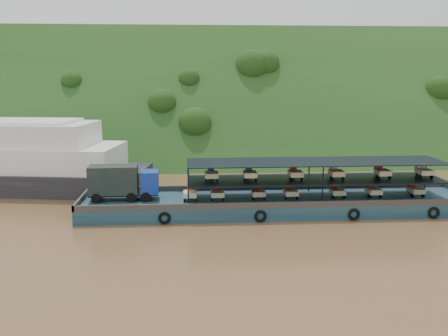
{
  "coord_description": "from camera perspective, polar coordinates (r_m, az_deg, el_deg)",
  "views": [
    {
      "loc": [
        -5.37,
        -44.81,
        12.32
      ],
      "look_at": [
        -2.0,
        3.0,
        3.2
      ],
      "focal_mm": 40.0,
      "sensor_mm": 36.0,
      "label": 1
    }
  ],
  "objects": [
    {
      "name": "hillside",
      "position": [
        81.92,
        -0.23,
        2.12
      ],
      "size": [
        140.0,
        39.6,
        39.6
      ],
      "primitive_type": "cube",
      "rotation": [
        0.79,
        0.0,
        0.0
      ],
      "color": "#153714",
      "rests_on": "ground"
    },
    {
      "name": "cargo_barge",
      "position": [
        45.44,
        4.97,
        -3.59
      ],
      "size": [
        35.0,
        7.18,
        4.54
      ],
      "color": "#132B43",
      "rests_on": "ground"
    },
    {
      "name": "ground",
      "position": [
        46.78,
        2.71,
        -4.51
      ],
      "size": [
        160.0,
        160.0,
        0.0
      ],
      "primitive_type": "plane",
      "color": "brown",
      "rests_on": "ground"
    }
  ]
}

